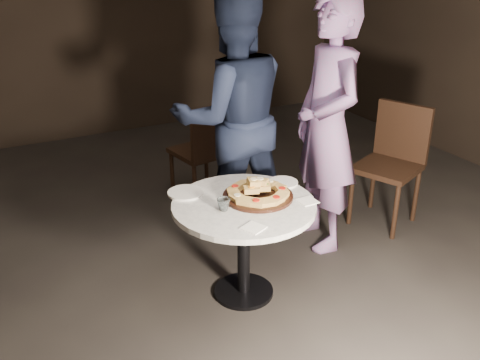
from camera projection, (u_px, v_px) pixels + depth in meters
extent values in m
plane|color=black|center=(257.00, 282.00, 3.57)|extent=(7.00, 7.00, 0.00)
cylinder|color=black|center=(244.00, 291.00, 3.46)|extent=(0.47, 0.47, 0.03)
cylinder|color=black|center=(244.00, 250.00, 3.33)|extent=(0.10, 0.10, 0.60)
cylinder|color=silver|center=(244.00, 205.00, 3.21)|extent=(1.07, 1.07, 0.03)
cylinder|color=black|center=(258.00, 196.00, 3.26)|extent=(0.54, 0.54, 0.02)
cube|color=tan|center=(282.00, 191.00, 3.27)|extent=(0.09, 0.10, 0.04)
cylinder|color=red|center=(282.00, 188.00, 3.26)|extent=(0.05, 0.05, 0.01)
cube|color=tan|center=(278.00, 187.00, 3.32)|extent=(0.09, 0.11, 0.04)
cube|color=tan|center=(270.00, 184.00, 3.37)|extent=(0.11, 0.11, 0.04)
cylinder|color=beige|center=(270.00, 181.00, 3.36)|extent=(0.06, 0.06, 0.01)
cube|color=tan|center=(260.00, 182.00, 3.39)|extent=(0.11, 0.11, 0.04)
cube|color=tan|center=(250.00, 183.00, 3.38)|extent=(0.10, 0.09, 0.04)
cylinder|color=red|center=(250.00, 180.00, 3.37)|extent=(0.05, 0.05, 0.01)
cube|color=tan|center=(241.00, 185.00, 3.35)|extent=(0.11, 0.10, 0.04)
cube|color=tan|center=(235.00, 189.00, 3.30)|extent=(0.11, 0.11, 0.04)
cylinder|color=red|center=(235.00, 186.00, 3.29)|extent=(0.06, 0.06, 0.01)
cube|color=tan|center=(234.00, 193.00, 3.24)|extent=(0.09, 0.11, 0.04)
cube|color=tan|center=(237.00, 198.00, 3.18)|extent=(0.08, 0.10, 0.04)
cylinder|color=beige|center=(237.00, 195.00, 3.17)|extent=(0.05, 0.05, 0.01)
cube|color=tan|center=(245.00, 201.00, 3.14)|extent=(0.11, 0.12, 0.04)
cube|color=tan|center=(256.00, 203.00, 3.12)|extent=(0.11, 0.11, 0.04)
cylinder|color=red|center=(256.00, 200.00, 3.11)|extent=(0.06, 0.06, 0.01)
cube|color=tan|center=(267.00, 202.00, 3.12)|extent=(0.10, 0.08, 0.04)
cube|color=tan|center=(276.00, 200.00, 3.16)|extent=(0.11, 0.10, 0.04)
cylinder|color=red|center=(276.00, 197.00, 3.15)|extent=(0.05, 0.05, 0.01)
cube|color=tan|center=(282.00, 196.00, 3.21)|extent=(0.12, 0.11, 0.04)
cube|color=tan|center=(265.00, 186.00, 3.26)|extent=(0.10, 0.11, 0.04)
cylinder|color=#2D6B1E|center=(265.00, 183.00, 3.25)|extent=(0.06, 0.06, 0.01)
cube|color=tan|center=(254.00, 185.00, 3.28)|extent=(0.11, 0.11, 0.04)
cylinder|color=beige|center=(254.00, 182.00, 3.27)|extent=(0.06, 0.06, 0.01)
cube|color=tan|center=(251.00, 190.00, 3.22)|extent=(0.11, 0.09, 0.03)
cylinder|color=orange|center=(251.00, 187.00, 3.21)|extent=(0.05, 0.05, 0.01)
cube|color=tan|center=(260.00, 181.00, 3.25)|extent=(0.11, 0.11, 0.04)
cylinder|color=beige|center=(260.00, 179.00, 3.24)|extent=(0.06, 0.06, 0.01)
cube|color=tan|center=(254.00, 182.00, 3.25)|extent=(0.09, 0.11, 0.04)
cylinder|color=beige|center=(254.00, 179.00, 3.24)|extent=(0.05, 0.05, 0.01)
cylinder|color=white|center=(186.00, 193.00, 3.31)|extent=(0.29, 0.29, 0.01)
cylinder|color=white|center=(283.00, 182.00, 3.46)|extent=(0.19, 0.19, 0.01)
imported|color=silver|center=(224.00, 204.00, 3.10)|extent=(0.09, 0.09, 0.07)
cube|color=white|center=(253.00, 228.00, 2.92)|extent=(0.15, 0.15, 0.01)
cube|color=white|center=(307.00, 201.00, 3.22)|extent=(0.11, 0.11, 0.01)
cube|color=black|center=(200.00, 151.00, 4.54)|extent=(0.49, 0.49, 0.04)
cube|color=black|center=(214.00, 133.00, 4.29)|extent=(0.42, 0.11, 0.45)
cylinder|color=black|center=(206.00, 165.00, 4.86)|extent=(0.04, 0.04, 0.45)
cylinder|color=black|center=(172.00, 174.00, 4.66)|extent=(0.04, 0.04, 0.45)
cylinder|color=black|center=(230.00, 177.00, 4.60)|extent=(0.04, 0.04, 0.45)
cylinder|color=black|center=(195.00, 188.00, 4.40)|extent=(0.04, 0.04, 0.45)
cube|color=black|center=(387.00, 168.00, 4.15)|extent=(0.58, 0.58, 0.04)
cube|color=black|center=(403.00, 132.00, 4.21)|extent=(0.21, 0.42, 0.47)
cylinder|color=black|center=(351.00, 197.00, 4.23)|extent=(0.05, 0.05, 0.47)
cylinder|color=black|center=(396.00, 211.00, 4.01)|extent=(0.05, 0.05, 0.47)
cylinder|color=black|center=(373.00, 182.00, 4.49)|extent=(0.05, 0.05, 0.47)
cylinder|color=black|center=(416.00, 194.00, 4.27)|extent=(0.05, 0.05, 0.47)
imported|color=black|center=(232.00, 118.00, 3.85)|extent=(1.00, 0.84, 1.83)
imported|color=#806197|center=(327.00, 126.00, 3.72)|extent=(0.53, 0.72, 1.81)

